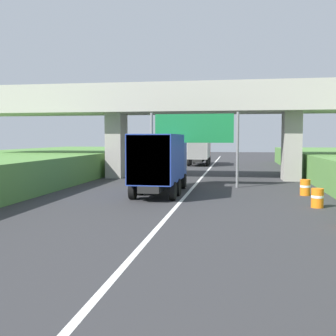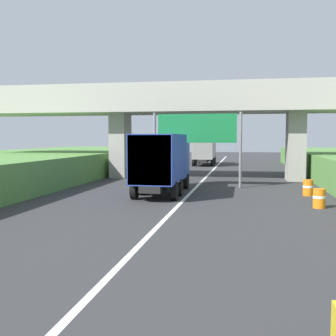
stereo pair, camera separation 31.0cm
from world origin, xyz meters
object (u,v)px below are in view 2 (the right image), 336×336
Objects in this scene: truck_blue at (163,161)px; truck_red at (205,149)px; construction_barrel_5 at (308,188)px; construction_barrel_4 at (319,198)px; overhead_highway_sign at (197,133)px.

truck_red is (-0.03, 26.30, 0.00)m from truck_blue.
construction_barrel_5 is (8.16, 0.79, -1.47)m from truck_blue.
truck_blue is 1.00× the size of truck_red.
truck_blue reaches higher than construction_barrel_4.
truck_red is 8.11× the size of construction_barrel_4.
truck_blue is at bearing -111.20° from overhead_highway_sign.
truck_red is 30.80m from construction_barrel_4.
truck_red is at bearing 105.21° from construction_barrel_4.
truck_blue is 8.85m from construction_barrel_4.
construction_barrel_4 is (6.51, -7.33, -3.13)m from overhead_highway_sign.
overhead_highway_sign is at bearing -86.01° from truck_red.
overhead_highway_sign is at bearing 154.67° from construction_barrel_5.
truck_red is at bearing 107.80° from construction_barrel_5.
overhead_highway_sign is 4.53m from truck_blue.
construction_barrel_4 is 1.00× the size of construction_barrel_5.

